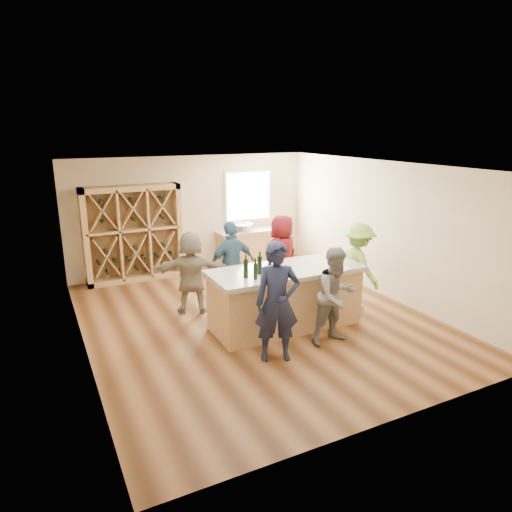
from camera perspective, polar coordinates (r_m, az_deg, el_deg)
name	(u,v)px	position (r m, az deg, el deg)	size (l,w,h in m)	color
floor	(256,321)	(8.62, 0.00, -8.10)	(6.00, 7.00, 0.10)	brown
ceiling	(256,163)	(7.90, 0.00, 11.49)	(6.00, 7.00, 0.10)	white
wall_back	(192,213)	(11.36, -8.05, 5.28)	(6.00, 0.10, 2.80)	beige
wall_front	(398,317)	(5.37, 17.29, -7.35)	(6.00, 0.10, 2.80)	beige
wall_left	(74,269)	(7.36, -21.78, -1.49)	(0.10, 7.00, 2.80)	beige
wall_right	(387,229)	(9.85, 16.11, 3.20)	(0.10, 7.00, 2.80)	beige
window_frame	(248,196)	(11.78, -1.00, 7.54)	(1.30, 0.06, 1.30)	white
window_pane	(249,196)	(11.75, -0.93, 7.52)	(1.18, 0.01, 1.18)	white
wine_rack	(133,234)	(10.78, -15.08, 2.69)	(2.20, 0.45, 2.20)	tan
back_counter_base	(249,248)	(11.76, -0.85, 0.96)	(1.60, 0.58, 0.86)	tan
back_counter_top	(249,231)	(11.65, -0.86, 3.15)	(1.70, 0.62, 0.06)	#B2A793
sink	(242,227)	(11.55, -1.75, 3.64)	(0.54, 0.54, 0.19)	silver
faucet	(239,223)	(11.69, -2.13, 4.08)	(0.02, 0.02, 0.30)	silver
tasting_counter_base	(285,300)	(8.13, 3.71, -5.45)	(2.60, 1.00, 1.00)	tan
tasting_counter_top	(286,271)	(7.95, 3.77, -1.83)	(2.72, 1.12, 0.08)	#B2A793
wine_bottle_a	(246,269)	(7.39, -1.29, -1.59)	(0.08, 0.08, 0.32)	black
wine_bottle_b	(256,271)	(7.33, -0.06, -1.91)	(0.07, 0.07, 0.27)	black
wine_bottle_c	(260,265)	(7.57, 0.48, -1.15)	(0.08, 0.08, 0.31)	black
wine_bottle_d	(270,267)	(7.55, 1.76, -1.32)	(0.07, 0.07, 0.29)	black
wine_bottle_e	(279,265)	(7.66, 2.86, -1.12)	(0.07, 0.07, 0.28)	black
wine_glass_a	(286,273)	(7.43, 3.83, -2.13)	(0.06, 0.06, 0.16)	white
wine_glass_b	(309,268)	(7.70, 6.69, -1.56)	(0.06, 0.06, 0.16)	white
wine_glass_c	(335,264)	(7.97, 9.86, -1.04)	(0.07, 0.07, 0.17)	white
wine_glass_e	(340,259)	(8.29, 10.50, -0.40)	(0.07, 0.07, 0.18)	white
tasting_menu_a	(281,277)	(7.49, 3.13, -2.62)	(0.24, 0.33, 0.00)	white
tasting_menu_b	(311,272)	(7.76, 6.92, -2.05)	(0.24, 0.33, 0.00)	white
tasting_menu_c	(341,268)	(8.09, 10.58, -1.46)	(0.23, 0.31, 0.00)	white
person_near_left	(277,302)	(6.85, 2.67, -5.80)	(0.67, 0.49, 1.85)	#191E38
person_near_right	(336,296)	(7.52, 9.98, -4.94)	(0.79, 0.43, 1.62)	slate
person_server	(358,266)	(9.05, 12.59, -1.24)	(1.10, 0.51, 1.70)	#8CC64C
person_far_mid	(232,265)	(8.90, -3.02, -1.12)	(1.01, 0.51, 1.72)	#335972
person_far_right	(282,256)	(9.50, 3.26, 0.01)	(0.84, 0.55, 1.73)	#590F14
person_far_left	(191,272)	(8.73, -8.08, -1.99)	(1.48, 0.53, 1.60)	gray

